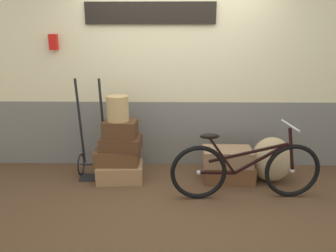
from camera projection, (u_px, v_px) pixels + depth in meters
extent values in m
cube|color=#513823|center=(177.00, 190.00, 3.90)|extent=(9.05, 5.20, 0.06)
cube|color=slate|center=(177.00, 132.00, 4.59)|extent=(7.05, 0.20, 0.92)
cube|color=beige|center=(177.00, 35.00, 4.23)|extent=(7.05, 0.20, 1.77)
cube|color=black|center=(150.00, 13.00, 4.05)|extent=(1.67, 0.04, 0.27)
cube|color=red|center=(53.00, 42.00, 4.15)|extent=(0.10, 0.08, 0.20)
cube|color=#9E754C|center=(120.00, 172.00, 4.09)|extent=(0.60, 0.46, 0.21)
cube|color=brown|center=(117.00, 156.00, 4.07)|extent=(0.55, 0.37, 0.19)
cube|color=#4C2D19|center=(121.00, 143.00, 4.01)|extent=(0.51, 0.36, 0.16)
cube|color=#4C2D19|center=(120.00, 129.00, 3.97)|extent=(0.42, 0.32, 0.21)
cube|color=brown|center=(229.00, 172.00, 4.08)|extent=(0.64, 0.39, 0.22)
cube|color=#937051|center=(227.00, 157.00, 4.02)|extent=(0.61, 0.39, 0.20)
cylinder|color=tan|center=(118.00, 108.00, 3.90)|extent=(0.27, 0.27, 0.31)
torus|color=black|center=(81.00, 164.00, 4.23)|extent=(0.02, 0.29, 0.29)
torus|color=black|center=(107.00, 165.00, 4.23)|extent=(0.02, 0.29, 0.29)
cylinder|color=black|center=(94.00, 164.00, 4.23)|extent=(0.35, 0.02, 0.02)
cylinder|color=black|center=(80.00, 123.00, 4.08)|extent=(0.03, 0.18, 1.15)
cylinder|color=black|center=(103.00, 123.00, 4.07)|extent=(0.03, 0.18, 1.15)
cube|color=black|center=(93.00, 177.00, 4.16)|extent=(0.31, 0.22, 0.02)
ellipsoid|color=tan|center=(271.00, 159.00, 4.02)|extent=(0.50, 0.43, 0.57)
torus|color=black|center=(199.00, 173.00, 3.56)|extent=(0.63, 0.09, 0.63)
sphere|color=#B2B2B7|center=(199.00, 173.00, 3.56)|extent=(0.05, 0.05, 0.05)
torus|color=black|center=(292.00, 171.00, 3.60)|extent=(0.63, 0.09, 0.63)
sphere|color=#B2B2B7|center=(292.00, 171.00, 3.60)|extent=(0.05, 0.05, 0.05)
cube|color=black|center=(261.00, 159.00, 3.55)|extent=(0.60, 0.07, 0.36)
cube|color=black|center=(222.00, 156.00, 3.52)|extent=(0.32, 0.05, 0.44)
cube|color=black|center=(217.00, 173.00, 3.57)|extent=(0.41, 0.05, 0.04)
cube|color=black|center=(248.00, 153.00, 3.52)|extent=(0.88, 0.08, 0.22)
cube|color=black|center=(291.00, 150.00, 3.53)|extent=(0.11, 0.03, 0.51)
ellipsoid|color=black|center=(210.00, 136.00, 3.45)|extent=(0.23, 0.10, 0.06)
cylinder|color=#A5A5AD|center=(290.00, 125.00, 3.46)|extent=(0.05, 0.46, 0.02)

